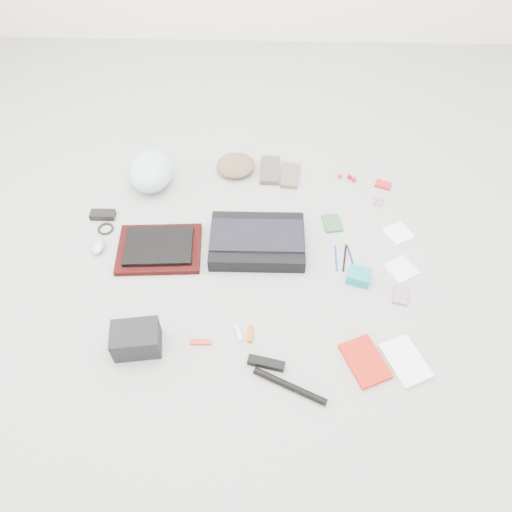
{
  "coord_description": "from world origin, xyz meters",
  "views": [
    {
      "loc": [
        0.04,
        -1.41,
        1.81
      ],
      "look_at": [
        0.0,
        0.0,
        0.05
      ],
      "focal_mm": 35.0,
      "sensor_mm": 36.0,
      "label": 1
    }
  ],
  "objects_px": {
    "laptop": "(159,246)",
    "accordion_wallet": "(359,276)",
    "messenger_bag": "(257,241)",
    "camera_bag": "(136,339)",
    "book_red": "(365,361)",
    "bike_helmet": "(151,171)"
  },
  "relations": [
    {
      "from": "book_red",
      "to": "accordion_wallet",
      "type": "xyz_separation_m",
      "value": [
        0.01,
        0.41,
        0.01
      ]
    },
    {
      "from": "camera_bag",
      "to": "bike_helmet",
      "type": "bearing_deg",
      "value": 87.48
    },
    {
      "from": "accordion_wallet",
      "to": "bike_helmet",
      "type": "bearing_deg",
      "value": 166.76
    },
    {
      "from": "laptop",
      "to": "accordion_wallet",
      "type": "distance_m",
      "value": 0.92
    },
    {
      "from": "messenger_bag",
      "to": "book_red",
      "type": "xyz_separation_m",
      "value": [
        0.44,
        -0.59,
        -0.03
      ]
    },
    {
      "from": "camera_bag",
      "to": "book_red",
      "type": "distance_m",
      "value": 0.91
    },
    {
      "from": "laptop",
      "to": "camera_bag",
      "type": "height_order",
      "value": "camera_bag"
    },
    {
      "from": "bike_helmet",
      "to": "camera_bag",
      "type": "distance_m",
      "value": 0.97
    },
    {
      "from": "messenger_bag",
      "to": "bike_helmet",
      "type": "height_order",
      "value": "bike_helmet"
    },
    {
      "from": "messenger_bag",
      "to": "camera_bag",
      "type": "distance_m",
      "value": 0.72
    },
    {
      "from": "messenger_bag",
      "to": "book_red",
      "type": "bearing_deg",
      "value": -53.36
    },
    {
      "from": "laptop",
      "to": "book_red",
      "type": "height_order",
      "value": "laptop"
    },
    {
      "from": "camera_bag",
      "to": "accordion_wallet",
      "type": "bearing_deg",
      "value": 13.51
    },
    {
      "from": "laptop",
      "to": "bike_helmet",
      "type": "distance_m",
      "value": 0.47
    },
    {
      "from": "laptop",
      "to": "camera_bag",
      "type": "xyz_separation_m",
      "value": [
        -0.01,
        -0.5,
        0.02
      ]
    },
    {
      "from": "accordion_wallet",
      "to": "messenger_bag",
      "type": "bearing_deg",
      "value": 175.64
    },
    {
      "from": "messenger_bag",
      "to": "camera_bag",
      "type": "xyz_separation_m",
      "value": [
        -0.47,
        -0.54,
        0.02
      ]
    },
    {
      "from": "messenger_bag",
      "to": "laptop",
      "type": "relative_size",
      "value": 1.41
    },
    {
      "from": "laptop",
      "to": "accordion_wallet",
      "type": "relative_size",
      "value": 3.08
    },
    {
      "from": "book_red",
      "to": "bike_helmet",
      "type": "bearing_deg",
      "value": 111.71
    },
    {
      "from": "messenger_bag",
      "to": "laptop",
      "type": "xyz_separation_m",
      "value": [
        -0.46,
        -0.04,
        0.0
      ]
    },
    {
      "from": "bike_helmet",
      "to": "book_red",
      "type": "xyz_separation_m",
      "value": [
        1.0,
        -1.0,
        -0.07
      ]
    }
  ]
}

